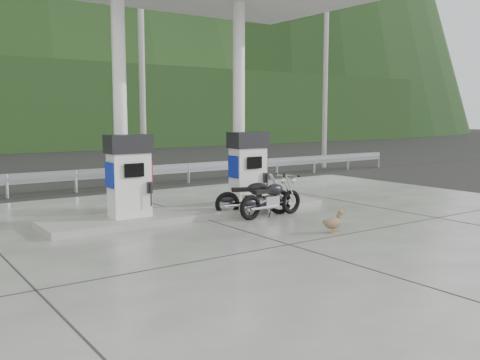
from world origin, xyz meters
TOP-DOWN VIEW (x-y plane):
  - ground at (0.00, 0.00)m, footprint 160.00×160.00m
  - forecourt_apron at (0.00, 0.00)m, footprint 18.00×14.00m
  - pump_island at (0.00, 2.50)m, footprint 7.00×1.40m
  - gas_pump_left at (-1.60, 2.50)m, footprint 0.95×0.55m
  - gas_pump_right at (1.60, 2.50)m, footprint 0.95×0.55m
  - canopy_column_left at (-1.60, 2.90)m, footprint 0.30×0.30m
  - canopy_column_right at (1.60, 2.90)m, footprint 0.30×0.30m
  - guardrail at (0.00, 8.00)m, footprint 26.00×0.16m
  - road at (0.00, 11.50)m, footprint 60.00×7.00m
  - utility_pole_b at (2.00, 9.50)m, footprint 0.22×0.22m
  - utility_pole_c at (11.00, 9.50)m, footprint 0.22×0.22m
  - motorcycle_left at (1.23, 1.74)m, footprint 1.85×1.14m
  - motorcycle_right at (1.44, 1.34)m, footprint 1.78×0.67m
  - duck at (1.38, -0.74)m, footprint 0.54×0.16m

SIDE VIEW (x-z plane):
  - ground at x=0.00m, z-range 0.00..0.00m
  - road at x=0.00m, z-range 0.00..0.01m
  - forecourt_apron at x=0.00m, z-range 0.00..0.02m
  - pump_island at x=0.00m, z-range 0.02..0.17m
  - duck at x=1.38m, z-range 0.02..0.40m
  - motorcycle_right at x=1.44m, z-range 0.02..0.85m
  - motorcycle_left at x=1.23m, z-range 0.02..0.86m
  - guardrail at x=0.00m, z-range 0.00..1.42m
  - gas_pump_left at x=-1.60m, z-range 0.17..1.97m
  - gas_pump_right at x=1.60m, z-range 0.17..1.97m
  - canopy_column_left at x=-1.60m, z-range 0.17..5.17m
  - canopy_column_right at x=1.60m, z-range 0.17..5.17m
  - utility_pole_b at x=2.00m, z-range 0.00..8.00m
  - utility_pole_c at x=11.00m, z-range 0.00..8.00m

